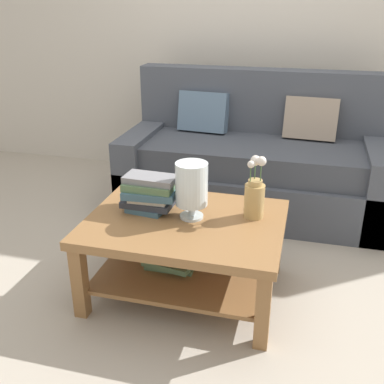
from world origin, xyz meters
name	(u,v)px	position (x,y,z in m)	size (l,w,h in m)	color
ground_plane	(212,256)	(0.00, 0.00, 0.00)	(10.00, 10.00, 0.00)	#ADA393
back_wall	(255,26)	(0.00, 1.65, 1.35)	(6.40, 0.12, 2.70)	beige
couch	(254,163)	(0.14, 0.88, 0.36)	(2.02, 0.90, 1.06)	#474C56
coffee_table	(184,241)	(-0.07, -0.41, 0.33)	(1.07, 0.81, 0.47)	olive
book_stack_main	(150,192)	(-0.29, -0.35, 0.58)	(0.32, 0.23, 0.21)	#3D6075
glass_hurricane_vase	(192,186)	(-0.04, -0.38, 0.66)	(0.18, 0.18, 0.32)	silver
flower_pitcher	(255,195)	(0.29, -0.29, 0.60)	(0.11, 0.11, 0.36)	tan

